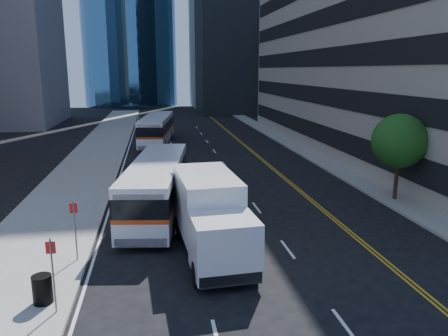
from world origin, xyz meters
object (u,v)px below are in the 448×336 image
trash_can (42,289)px  street_tree (400,141)px  bus_front (157,185)px  box_truck (211,215)px  bus_rear (157,129)px

trash_can → street_tree: bearing=27.5°
street_tree → trash_can: bearing=-152.5°
street_tree → bus_front: 14.24m
street_tree → box_truck: (-11.89, -5.97, -1.89)m
box_truck → trash_can: box_truck is taller
bus_rear → trash_can: bus_rear is taller
bus_front → bus_rear: (0.18, 23.25, 0.03)m
bus_rear → box_truck: (2.02, -29.23, 0.13)m
bus_rear → trash_can: (-4.03, -32.58, -0.98)m
bus_front → trash_can: bus_front is taller
bus_rear → trash_can: size_ratio=12.13×
bus_front → trash_can: size_ratio=11.94×
street_tree → trash_can: 20.45m
bus_rear → trash_can: bearing=-89.5°
street_tree → bus_rear: 27.18m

